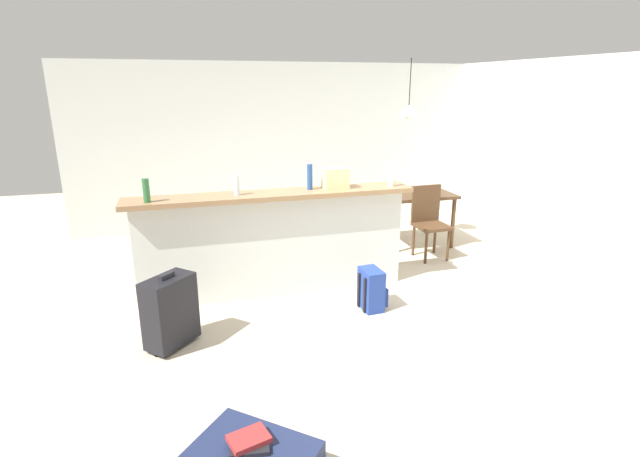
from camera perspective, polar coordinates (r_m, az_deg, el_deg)
ground_plane at (r=5.16m, az=4.21°, el=-8.36°), size 13.00×13.00×0.05m
wall_back at (r=7.65m, az=-3.73°, el=9.90°), size 6.60×0.10×2.50m
wall_right at (r=6.70m, az=28.88°, el=6.89°), size 0.10×6.00×2.50m
partition_half_wall at (r=5.06m, az=-5.42°, el=-2.12°), size 2.80×0.20×1.06m
bar_countertop at (r=4.91m, az=-5.60°, el=4.02°), size 2.96×0.40×0.05m
bottle_green at (r=4.73m, az=-20.06°, el=4.29°), size 0.06×0.06×0.22m
bottle_clear at (r=4.81m, az=-9.92°, el=5.13°), size 0.06×0.06×0.20m
bottle_blue at (r=5.00m, az=-1.23°, el=6.19°), size 0.06×0.06×0.27m
bottle_white at (r=5.22m, az=8.56°, el=6.54°), size 0.06×0.06×0.28m
grocery_bag at (r=5.06m, az=1.86°, el=6.04°), size 0.26×0.18×0.22m
dining_table at (r=6.73m, az=10.71°, el=3.46°), size 1.10×0.80×0.74m
dining_chair_near_partition at (r=6.31m, az=12.89°, el=1.21°), size 0.41×0.41×0.93m
pendant_lamp at (r=6.61m, az=10.56°, el=13.69°), size 0.34×0.34×0.78m
suitcase_upright_black at (r=4.29m, az=-17.48°, el=-9.38°), size 0.48×0.48×0.67m
backpack_blue at (r=4.83m, az=6.21°, el=-7.31°), size 0.26×0.29×0.42m
book_stack at (r=2.95m, az=-8.47°, el=-23.91°), size 0.25×0.22×0.06m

